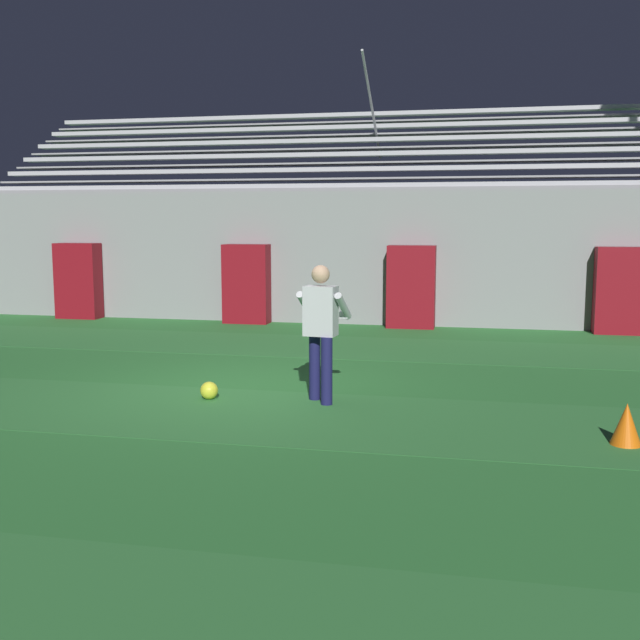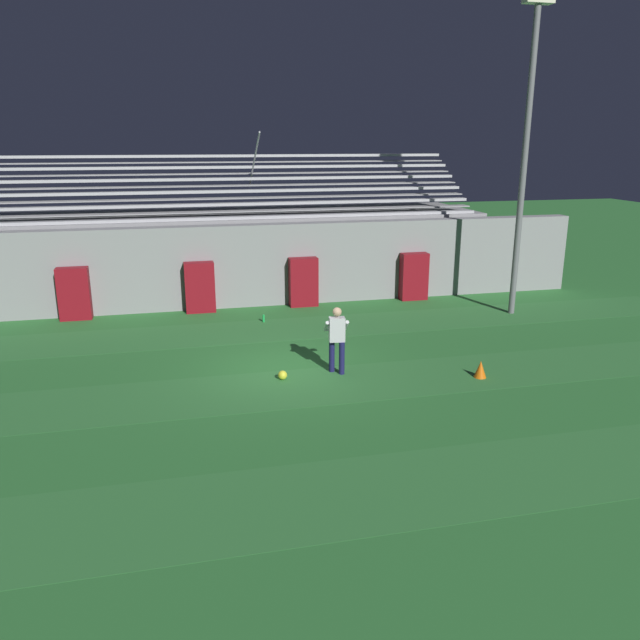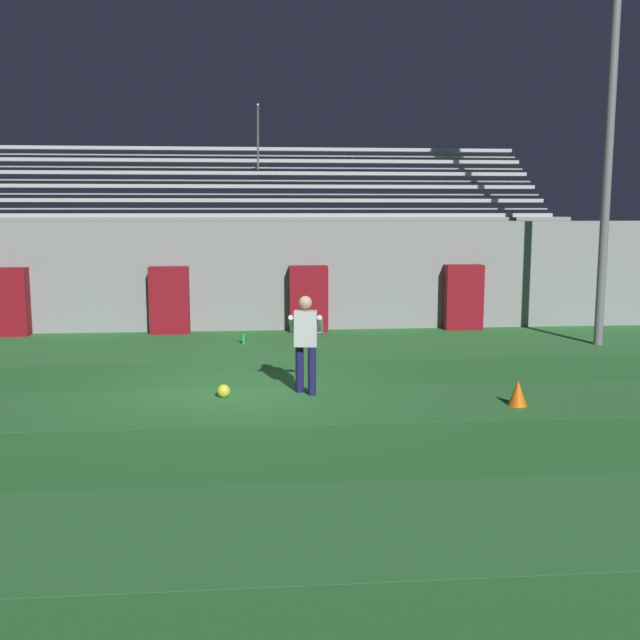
{
  "view_description": "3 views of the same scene",
  "coord_description": "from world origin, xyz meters",
  "px_view_note": "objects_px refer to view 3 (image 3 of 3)",
  "views": [
    {
      "loc": [
        3.04,
        -9.32,
        2.21
      ],
      "look_at": [
        0.98,
        0.55,
        0.85
      ],
      "focal_mm": 42.0,
      "sensor_mm": 36.0,
      "label": 1
    },
    {
      "loc": [
        -2.46,
        -14.58,
        5.52
      ],
      "look_at": [
        0.66,
        -1.24,
        1.57
      ],
      "focal_mm": 35.0,
      "sensor_mm": 36.0,
      "label": 2
    },
    {
      "loc": [
        0.38,
        -12.97,
        3.09
      ],
      "look_at": [
        1.4,
        -1.45,
        1.39
      ],
      "focal_mm": 42.0,
      "sensor_mm": 36.0,
      "label": 3
    }
  ],
  "objects_px": {
    "padding_pillar_gate_left": "(169,300)",
    "soccer_ball": "(224,391)",
    "floodlight_pole": "(613,75)",
    "traffic_cone": "(518,393)",
    "padding_pillar_gate_right": "(309,299)",
    "padding_pillar_far_left": "(8,302)",
    "padding_pillar_far_right": "(463,297)",
    "goalkeeper": "(306,338)",
    "water_bottle": "(243,339)"
  },
  "relations": [
    {
      "from": "padding_pillar_far_right",
      "to": "floodlight_pole",
      "type": "xyz_separation_m",
      "value": [
        2.5,
        -2.5,
        5.19
      ]
    },
    {
      "from": "floodlight_pole",
      "to": "padding_pillar_far_left",
      "type": "bearing_deg",
      "value": 169.86
    },
    {
      "from": "padding_pillar_gate_left",
      "to": "padding_pillar_far_left",
      "type": "height_order",
      "value": "same"
    },
    {
      "from": "padding_pillar_far_right",
      "to": "water_bottle",
      "type": "bearing_deg",
      "value": -163.41
    },
    {
      "from": "padding_pillar_gate_left",
      "to": "floodlight_pole",
      "type": "distance_m",
      "value": 11.58
    },
    {
      "from": "floodlight_pole",
      "to": "traffic_cone",
      "type": "xyz_separation_m",
      "value": [
        -3.76,
        -5.15,
        -5.82
      ]
    },
    {
      "from": "floodlight_pole",
      "to": "traffic_cone",
      "type": "bearing_deg",
      "value": -126.12
    },
    {
      "from": "padding_pillar_far_right",
      "to": "traffic_cone",
      "type": "relative_size",
      "value": 4.01
    },
    {
      "from": "padding_pillar_far_left",
      "to": "goalkeeper",
      "type": "distance_m",
      "value": 9.52
    },
    {
      "from": "padding_pillar_gate_right",
      "to": "soccer_ball",
      "type": "xyz_separation_m",
      "value": [
        -1.91,
        -6.7,
        -0.73
      ]
    },
    {
      "from": "padding_pillar_far_right",
      "to": "traffic_cone",
      "type": "distance_m",
      "value": 7.78
    },
    {
      "from": "padding_pillar_gate_right",
      "to": "floodlight_pole",
      "type": "distance_m",
      "value": 8.72
    },
    {
      "from": "padding_pillar_gate_right",
      "to": "padding_pillar_far_right",
      "type": "distance_m",
      "value": 4.04
    },
    {
      "from": "padding_pillar_far_right",
      "to": "traffic_cone",
      "type": "bearing_deg",
      "value": -99.36
    },
    {
      "from": "padding_pillar_gate_left",
      "to": "traffic_cone",
      "type": "height_order",
      "value": "padding_pillar_gate_left"
    },
    {
      "from": "padding_pillar_far_left",
      "to": "traffic_cone",
      "type": "height_order",
      "value": "padding_pillar_far_left"
    },
    {
      "from": "goalkeeper",
      "to": "traffic_cone",
      "type": "xyz_separation_m",
      "value": [
        3.3,
        -1.11,
        -0.74
      ]
    },
    {
      "from": "goalkeeper",
      "to": "traffic_cone",
      "type": "distance_m",
      "value": 3.56
    },
    {
      "from": "floodlight_pole",
      "to": "goalkeeper",
      "type": "height_order",
      "value": "floodlight_pole"
    },
    {
      "from": "padding_pillar_far_right",
      "to": "soccer_ball",
      "type": "height_order",
      "value": "padding_pillar_far_right"
    },
    {
      "from": "padding_pillar_gate_right",
      "to": "padding_pillar_gate_left",
      "type": "bearing_deg",
      "value": 180.0
    },
    {
      "from": "floodlight_pole",
      "to": "soccer_ball",
      "type": "bearing_deg",
      "value": -153.56
    },
    {
      "from": "padding_pillar_far_left",
      "to": "water_bottle",
      "type": "distance_m",
      "value": 6.09
    },
    {
      "from": "goalkeeper",
      "to": "water_bottle",
      "type": "xyz_separation_m",
      "value": [
        -1.12,
        4.85,
        -0.83
      ]
    },
    {
      "from": "padding_pillar_gate_right",
      "to": "padding_pillar_far_right",
      "type": "xyz_separation_m",
      "value": [
        4.04,
        0.0,
        0.0
      ]
    },
    {
      "from": "padding_pillar_gate_right",
      "to": "goalkeeper",
      "type": "distance_m",
      "value": 6.56
    },
    {
      "from": "padding_pillar_gate_left",
      "to": "floodlight_pole",
      "type": "xyz_separation_m",
      "value": [
        10.05,
        -2.5,
        5.19
      ]
    },
    {
      "from": "padding_pillar_gate_left",
      "to": "soccer_ball",
      "type": "height_order",
      "value": "padding_pillar_gate_left"
    },
    {
      "from": "padding_pillar_gate_right",
      "to": "padding_pillar_far_left",
      "type": "distance_m",
      "value": 7.45
    },
    {
      "from": "goalkeeper",
      "to": "floodlight_pole",
      "type": "bearing_deg",
      "value": 29.77
    },
    {
      "from": "padding_pillar_gate_right",
      "to": "goalkeeper",
      "type": "xyz_separation_m",
      "value": [
        -0.52,
        -6.54,
        0.11
      ]
    },
    {
      "from": "padding_pillar_gate_left",
      "to": "padding_pillar_far_left",
      "type": "relative_size",
      "value": 1.0
    },
    {
      "from": "padding_pillar_gate_right",
      "to": "soccer_ball",
      "type": "relative_size",
      "value": 7.65
    },
    {
      "from": "padding_pillar_far_left",
      "to": "goalkeeper",
      "type": "height_order",
      "value": "padding_pillar_far_left"
    },
    {
      "from": "traffic_cone",
      "to": "goalkeeper",
      "type": "bearing_deg",
      "value": 161.37
    },
    {
      "from": "traffic_cone",
      "to": "floodlight_pole",
      "type": "bearing_deg",
      "value": 53.88
    },
    {
      "from": "soccer_ball",
      "to": "traffic_cone",
      "type": "height_order",
      "value": "traffic_cone"
    },
    {
      "from": "padding_pillar_far_right",
      "to": "soccer_ball",
      "type": "distance_m",
      "value": 8.99
    },
    {
      "from": "padding_pillar_far_left",
      "to": "padding_pillar_far_right",
      "type": "distance_m",
      "value": 11.49
    },
    {
      "from": "traffic_cone",
      "to": "water_bottle",
      "type": "relative_size",
      "value": 1.75
    },
    {
      "from": "soccer_ball",
      "to": "traffic_cone",
      "type": "relative_size",
      "value": 0.52
    },
    {
      "from": "padding_pillar_far_right",
      "to": "water_bottle",
      "type": "height_order",
      "value": "padding_pillar_far_right"
    },
    {
      "from": "water_bottle",
      "to": "traffic_cone",
      "type": "bearing_deg",
      "value": -53.43
    },
    {
      "from": "padding_pillar_gate_left",
      "to": "padding_pillar_far_right",
      "type": "height_order",
      "value": "same"
    },
    {
      "from": "water_bottle",
      "to": "goalkeeper",
      "type": "bearing_deg",
      "value": -77.0
    },
    {
      "from": "padding_pillar_gate_left",
      "to": "soccer_ball",
      "type": "distance_m",
      "value": 6.93
    },
    {
      "from": "padding_pillar_far_left",
      "to": "padding_pillar_far_right",
      "type": "bearing_deg",
      "value": 0.0
    },
    {
      "from": "soccer_ball",
      "to": "traffic_cone",
      "type": "bearing_deg",
      "value": -11.51
    },
    {
      "from": "goalkeeper",
      "to": "water_bottle",
      "type": "distance_m",
      "value": 5.04
    },
    {
      "from": "traffic_cone",
      "to": "water_bottle",
      "type": "distance_m",
      "value": 7.42
    }
  ]
}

